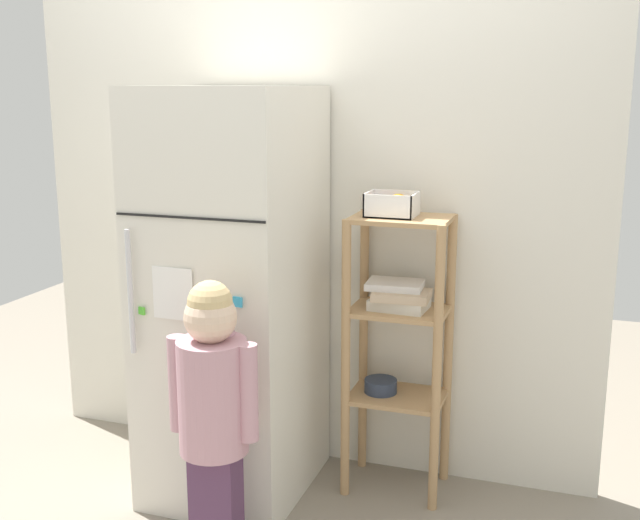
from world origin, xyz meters
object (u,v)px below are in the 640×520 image
child_standing (213,395)px  fruit_bin (393,206)px  refrigerator (233,295)px  pantry_shelf_unit (398,329)px

child_standing → fruit_bin: size_ratio=5.31×
refrigerator → pantry_shelf_unit: 0.67m
refrigerator → child_standing: bearing=-72.6°
refrigerator → pantry_shelf_unit: refrigerator is taller
pantry_shelf_unit → fruit_bin: bearing=165.4°
fruit_bin → child_standing: bearing=-121.7°
refrigerator → pantry_shelf_unit: (0.62, 0.19, -0.13)m
child_standing → fruit_bin: bearing=58.3°
child_standing → pantry_shelf_unit: (0.47, 0.70, 0.07)m
child_standing → pantry_shelf_unit: bearing=56.3°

